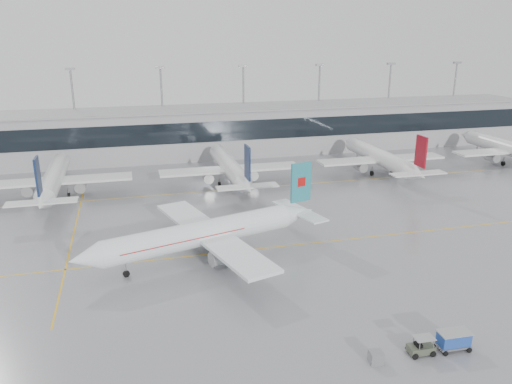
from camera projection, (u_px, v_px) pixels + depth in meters
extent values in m
plane|color=gray|center=(276.00, 247.00, 75.11)|extent=(320.00, 320.00, 0.00)
cube|color=gold|center=(276.00, 247.00, 75.11)|extent=(120.00, 0.25, 0.01)
cube|color=gold|center=(234.00, 189.00, 102.77)|extent=(120.00, 0.25, 0.01)
cube|color=gold|center=(75.00, 230.00, 81.76)|extent=(0.25, 60.00, 0.01)
cube|color=#949497|center=(208.00, 132.00, 130.45)|extent=(180.00, 15.00, 12.00)
cube|color=black|center=(213.00, 132.00, 123.04)|extent=(180.00, 0.20, 5.00)
cube|color=gray|center=(207.00, 108.00, 128.57)|extent=(182.00, 16.00, 0.40)
cylinder|color=gray|center=(75.00, 115.00, 126.57)|extent=(0.50, 0.50, 22.00)
cube|color=gray|center=(70.00, 69.00, 123.13)|extent=(2.40, 1.00, 0.60)
cylinder|color=gray|center=(163.00, 111.00, 131.83)|extent=(0.50, 0.50, 22.00)
cube|color=gray|center=(160.00, 67.00, 128.40)|extent=(2.40, 1.00, 0.60)
cylinder|color=gray|center=(244.00, 108.00, 137.10)|extent=(0.50, 0.50, 22.00)
cube|color=gray|center=(243.00, 66.00, 133.66)|extent=(2.40, 1.00, 0.60)
cylinder|color=gray|center=(318.00, 106.00, 142.37)|extent=(0.50, 0.50, 22.00)
cube|color=gray|center=(320.00, 65.00, 138.93)|extent=(2.40, 1.00, 0.60)
cylinder|color=gray|center=(388.00, 103.00, 147.63)|extent=(0.50, 0.50, 22.00)
cube|color=gray|center=(391.00, 64.00, 144.20)|extent=(2.40, 1.00, 0.60)
cylinder|color=gray|center=(453.00, 101.00, 152.90)|extent=(0.50, 0.50, 22.00)
cube|color=gray|center=(457.00, 63.00, 149.46)|extent=(2.40, 1.00, 0.60)
cylinder|color=white|center=(201.00, 234.00, 70.04)|extent=(27.73, 11.26, 3.65)
cone|color=white|center=(85.00, 259.00, 62.29)|extent=(4.86, 4.62, 3.65)
cone|color=white|center=(298.00, 213.00, 78.17)|extent=(6.40, 5.07, 3.65)
cube|color=white|center=(211.00, 234.00, 70.89)|extent=(13.21, 30.33, 0.45)
cube|color=white|center=(299.00, 211.00, 78.18)|extent=(5.92, 11.91, 0.25)
cube|color=teal|center=(301.00, 182.00, 76.87)|extent=(3.55, 1.34, 6.22)
cylinder|color=#9C9C9F|center=(223.00, 257.00, 67.17)|extent=(4.04, 3.02, 2.10)
cylinder|color=#9C9C9F|center=(194.00, 234.00, 75.03)|extent=(4.04, 3.02, 2.10)
cylinder|color=gray|center=(126.00, 268.00, 65.52)|extent=(0.20, 0.20, 1.59)
cylinder|color=black|center=(126.00, 274.00, 65.76)|extent=(0.95, 0.54, 0.90)
cylinder|color=gray|center=(226.00, 253.00, 69.89)|extent=(0.24, 0.24, 1.59)
cylinder|color=black|center=(226.00, 258.00, 70.13)|extent=(1.18, 0.74, 1.10)
cylinder|color=gray|center=(209.00, 240.00, 74.15)|extent=(0.24, 0.24, 1.59)
cylinder|color=black|center=(210.00, 245.00, 74.39)|extent=(1.18, 0.74, 1.10)
cube|color=#B70F0F|center=(301.00, 182.00, 76.84)|extent=(1.47, 0.82, 1.40)
cube|color=#B70F0F|center=(181.00, 237.00, 68.51)|extent=(18.31, 8.56, 0.12)
cylinder|color=silver|center=(54.00, 177.00, 97.85)|extent=(3.59, 27.36, 3.59)
cone|color=silver|center=(63.00, 158.00, 112.31)|extent=(3.59, 4.00, 3.59)
cone|color=silver|center=(42.00, 203.00, 82.65)|extent=(3.59, 5.60, 3.59)
cube|color=silver|center=(54.00, 181.00, 96.59)|extent=(29.64, 5.00, 0.45)
cube|color=silver|center=(42.00, 202.00, 82.38)|extent=(11.40, 2.80, 0.25)
cube|color=#111F42|center=(38.00, 176.00, 80.81)|extent=(0.35, 3.60, 6.12)
cylinder|color=#9C9C9F|center=(28.00, 190.00, 96.36)|extent=(2.10, 3.60, 2.10)
cylinder|color=#9C9C9F|center=(81.00, 186.00, 98.65)|extent=(2.10, 3.60, 2.10)
cylinder|color=gray|center=(62.00, 175.00, 108.48)|extent=(0.20, 0.20, 1.56)
cylinder|color=black|center=(62.00, 179.00, 108.72)|extent=(0.30, 0.90, 0.90)
cylinder|color=gray|center=(40.00, 194.00, 95.67)|extent=(0.24, 0.24, 1.56)
cylinder|color=black|center=(40.00, 198.00, 95.91)|extent=(0.45, 1.10, 1.10)
cylinder|color=gray|center=(68.00, 192.00, 96.92)|extent=(0.24, 0.24, 1.56)
cylinder|color=black|center=(69.00, 195.00, 97.16)|extent=(0.45, 1.10, 1.10)
cylinder|color=silver|center=(229.00, 166.00, 106.23)|extent=(3.59, 27.36, 3.59)
cone|color=silver|center=(216.00, 150.00, 120.69)|extent=(3.59, 4.00, 3.59)
cone|color=silver|center=(247.00, 188.00, 91.03)|extent=(3.59, 5.60, 3.59)
cube|color=silver|center=(230.00, 169.00, 104.97)|extent=(29.64, 5.00, 0.45)
cube|color=silver|center=(247.00, 186.00, 90.76)|extent=(11.40, 2.80, 0.25)
cube|color=#111F42|center=(247.00, 163.00, 89.19)|extent=(0.35, 3.60, 6.12)
cylinder|color=#9C9C9F|center=(208.00, 177.00, 104.73)|extent=(2.10, 3.60, 2.10)
cylinder|color=#9C9C9F|center=(252.00, 174.00, 107.03)|extent=(2.10, 3.60, 2.10)
cylinder|color=gray|center=(220.00, 165.00, 116.86)|extent=(0.20, 0.20, 1.56)
cylinder|color=black|center=(220.00, 168.00, 117.09)|extent=(0.30, 0.90, 0.90)
cylinder|color=gray|center=(219.00, 181.00, 104.05)|extent=(0.24, 0.24, 1.56)
cylinder|color=black|center=(219.00, 184.00, 104.29)|extent=(0.45, 1.10, 1.10)
cylinder|color=gray|center=(244.00, 179.00, 105.30)|extent=(0.24, 0.24, 1.56)
cylinder|color=black|center=(244.00, 183.00, 105.53)|extent=(0.45, 1.10, 1.10)
cylinder|color=silver|center=(378.00, 156.00, 114.61)|extent=(3.59, 27.36, 3.59)
cone|color=silver|center=(349.00, 142.00, 129.06)|extent=(3.59, 4.00, 3.59)
cone|color=silver|center=(417.00, 175.00, 99.41)|extent=(3.59, 5.60, 3.59)
cube|color=silver|center=(381.00, 159.00, 113.34)|extent=(29.64, 5.00, 0.45)
cube|color=silver|center=(418.00, 174.00, 99.13)|extent=(11.40, 2.80, 0.25)
cube|color=maroon|center=(421.00, 151.00, 97.56)|extent=(0.35, 3.60, 6.12)
cylinder|color=#9C9C9F|center=(360.00, 166.00, 113.11)|extent=(2.10, 3.60, 2.10)
cylinder|color=#9C9C9F|center=(398.00, 164.00, 115.41)|extent=(2.10, 3.60, 2.10)
cylinder|color=gray|center=(357.00, 156.00, 125.24)|extent=(0.20, 0.20, 1.56)
cylinder|color=black|center=(357.00, 159.00, 125.47)|extent=(0.30, 0.90, 0.90)
cylinder|color=gray|center=(372.00, 170.00, 112.43)|extent=(0.24, 0.24, 1.56)
cylinder|color=black|center=(372.00, 173.00, 112.67)|extent=(0.45, 1.10, 1.10)
cylinder|color=gray|center=(393.00, 168.00, 113.68)|extent=(0.24, 0.24, 1.56)
cylinder|color=black|center=(393.00, 172.00, 113.91)|extent=(0.45, 1.10, 1.10)
cylinder|color=silver|center=(507.00, 148.00, 122.98)|extent=(3.59, 27.36, 3.59)
cone|color=silver|center=(466.00, 136.00, 137.44)|extent=(3.59, 4.00, 3.59)
cube|color=silver|center=(511.00, 150.00, 121.72)|extent=(29.64, 5.00, 0.45)
cylinder|color=#9C9C9F|center=(492.00, 157.00, 121.49)|extent=(2.10, 3.60, 2.10)
cylinder|color=gray|center=(477.00, 149.00, 133.61)|extent=(0.20, 0.20, 1.56)
cylinder|color=black|center=(476.00, 151.00, 133.85)|extent=(0.30, 0.90, 0.90)
cylinder|color=gray|center=(504.00, 160.00, 120.81)|extent=(0.24, 0.24, 1.56)
cylinder|color=black|center=(503.00, 163.00, 121.04)|extent=(0.45, 1.10, 1.10)
cube|color=#414838|center=(421.00, 349.00, 49.92)|extent=(2.63, 1.50, 0.75)
cube|color=gray|center=(424.00, 338.00, 49.58)|extent=(2.10, 1.48, 0.06)
cube|color=black|center=(418.00, 345.00, 49.70)|extent=(0.57, 0.88, 0.43)
cylinder|color=gray|center=(438.00, 347.00, 50.32)|extent=(1.29, 0.14, 0.09)
cylinder|color=gray|center=(420.00, 346.00, 49.03)|extent=(0.09, 0.09, 0.97)
cylinder|color=gray|center=(414.00, 340.00, 50.13)|extent=(0.09, 0.09, 0.97)
cylinder|color=gray|center=(434.00, 345.00, 49.33)|extent=(0.09, 0.09, 0.97)
cylinder|color=gray|center=(427.00, 338.00, 50.43)|extent=(0.09, 0.09, 0.97)
cylinder|color=black|center=(415.00, 357.00, 49.15)|extent=(0.65, 0.24, 0.64)
cylinder|color=black|center=(408.00, 348.00, 50.45)|extent=(0.65, 0.24, 0.64)
cylinder|color=black|center=(433.00, 354.00, 49.54)|extent=(0.65, 0.24, 0.64)
cylinder|color=black|center=(426.00, 346.00, 50.84)|extent=(0.65, 0.24, 0.64)
cube|color=gray|center=(453.00, 345.00, 50.67)|extent=(3.39, 1.80, 0.20)
cube|color=#20439C|center=(454.00, 338.00, 50.43)|extent=(3.16, 1.68, 1.33)
cube|color=gray|center=(455.00, 332.00, 50.21)|extent=(3.39, 1.91, 0.11)
cylinder|color=black|center=(446.00, 353.00, 49.70)|extent=(0.56, 0.22, 0.55)
cylinder|color=black|center=(436.00, 344.00, 51.24)|extent=(0.56, 0.22, 0.55)
cylinder|color=black|center=(469.00, 350.00, 50.23)|extent=(0.56, 0.22, 0.55)
cylinder|color=black|center=(460.00, 341.00, 51.78)|extent=(0.56, 0.22, 0.55)
cube|color=slate|center=(376.00, 357.00, 48.52)|extent=(1.39, 1.30, 1.28)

